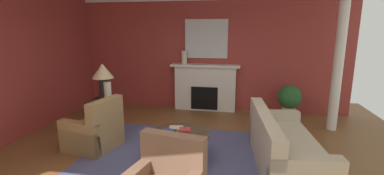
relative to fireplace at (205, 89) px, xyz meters
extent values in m
plane|color=brown|center=(-0.02, -2.89, -0.58)|extent=(8.68, 8.68, 0.00)
cube|color=#9E3833|center=(-0.02, 0.21, 0.91)|extent=(7.28, 0.12, 2.98)
cube|color=#9E3833|center=(-3.41, -2.59, 0.91)|extent=(0.12, 6.67, 2.98)
cube|color=#4C517A|center=(-0.01, -2.87, -0.58)|extent=(3.30, 2.79, 0.01)
cube|color=white|center=(0.00, 0.01, 0.00)|extent=(1.60, 0.25, 1.17)
cube|color=black|center=(0.00, -0.01, -0.23)|extent=(0.70, 0.26, 0.60)
cube|color=white|center=(0.00, -0.02, 0.62)|extent=(1.80, 0.35, 0.06)
cube|color=silver|center=(0.00, 0.12, 1.30)|extent=(1.12, 0.04, 1.00)
cube|color=#BCB299|center=(1.69, -2.80, -0.36)|extent=(1.10, 2.18, 0.45)
cube|color=#BCB299|center=(1.34, -2.84, 0.07)|extent=(0.40, 2.11, 0.40)
cube|color=#BCB299|center=(1.60, -1.86, -0.27)|extent=(0.92, 0.29, 0.62)
cube|color=#9E7A4C|center=(-1.67, -2.76, -0.36)|extent=(0.94, 0.94, 0.44)
cube|color=#9E7A4C|center=(-1.35, -2.83, 0.11)|extent=(0.32, 0.82, 0.51)
cube|color=#9E7A4C|center=(-1.60, -2.44, -0.28)|extent=(0.81, 0.30, 0.60)
cube|color=#9E7A4C|center=(-1.73, -3.08, -0.28)|extent=(0.81, 0.30, 0.60)
cube|color=brown|center=(0.21, -4.14, 0.11)|extent=(0.82, 0.31, 0.51)
cylinder|color=#3D2D1E|center=(-0.01, -2.87, -0.15)|extent=(1.00, 1.00, 0.04)
cylinder|color=#3D2D1E|center=(-0.01, -2.87, -0.38)|extent=(0.12, 0.12, 0.41)
cylinder|color=#3D2D1E|center=(-0.01, -2.87, -0.57)|extent=(0.56, 0.56, 0.03)
cube|color=#3D2D1E|center=(-1.84, -1.94, 0.10)|extent=(0.56, 0.56, 0.04)
cube|color=#3D2D1E|center=(-1.84, -1.94, -0.25)|extent=(0.10, 0.10, 0.66)
cube|color=#3D2D1E|center=(-1.84, -1.94, -0.56)|extent=(0.45, 0.45, 0.04)
cylinder|color=black|center=(-1.84, -1.94, 0.34)|extent=(0.18, 0.18, 0.45)
cone|color=#C6B284|center=(-1.84, -1.94, 0.72)|extent=(0.44, 0.44, 0.30)
cylinder|color=beige|center=(-0.55, -0.05, 0.82)|extent=(0.15, 0.15, 0.35)
cylinder|color=beige|center=(-1.69, -2.06, 0.31)|extent=(0.15, 0.15, 0.39)
cube|color=tan|center=(-0.11, -2.73, -0.11)|extent=(0.26, 0.22, 0.05)
cube|color=navy|center=(-0.18, -3.01, -0.06)|extent=(0.26, 0.21, 0.05)
cube|color=maroon|center=(0.11, -3.03, -0.01)|extent=(0.21, 0.20, 0.05)
cylinder|color=#BCB29E|center=(2.09, -0.39, -0.43)|extent=(0.32, 0.32, 0.30)
sphere|color=#28602D|center=(2.09, -0.39, -0.03)|extent=(0.56, 0.56, 0.56)
cylinder|color=white|center=(2.91, -0.92, 0.91)|extent=(0.20, 0.20, 2.98)
camera|label=1|loc=(0.99, -7.00, 1.56)|focal=25.49mm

